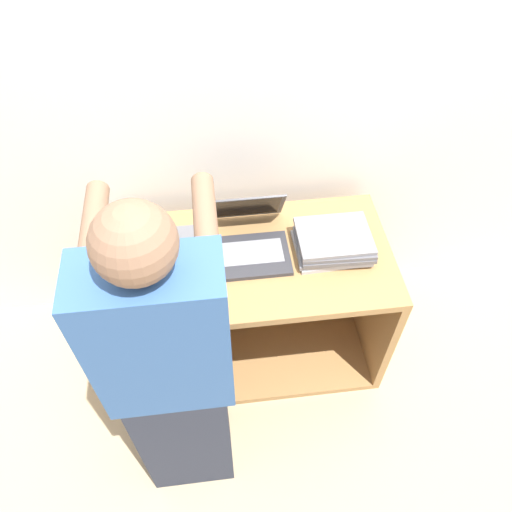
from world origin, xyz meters
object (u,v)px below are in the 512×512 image
object	(u,v)px
laptop_stack_left	(172,257)
laptop_stack_right	(333,243)
laptop_open	(252,239)
person	(172,379)

from	to	relation	value
laptop_stack_left	laptop_stack_right	size ratio (longest dim) A/B	1.01
laptop_open	person	xyz separation A→B (m)	(-0.33, -0.61, 0.02)
laptop_open	laptop_stack_right	world-z (taller)	laptop_open
laptop_stack_left	person	size ratio (longest dim) A/B	0.21
laptop_open	laptop_stack_left	world-z (taller)	laptop_open
person	laptop_open	bearing A→B (deg)	61.13
laptop_stack_right	person	bearing A→B (deg)	-140.70
laptop_open	laptop_stack_right	distance (m)	0.34
laptop_stack_left	laptop_stack_right	bearing A→B (deg)	0.35
laptop_open	laptop_stack_left	xyz separation A→B (m)	(-0.33, -0.06, 0.01)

